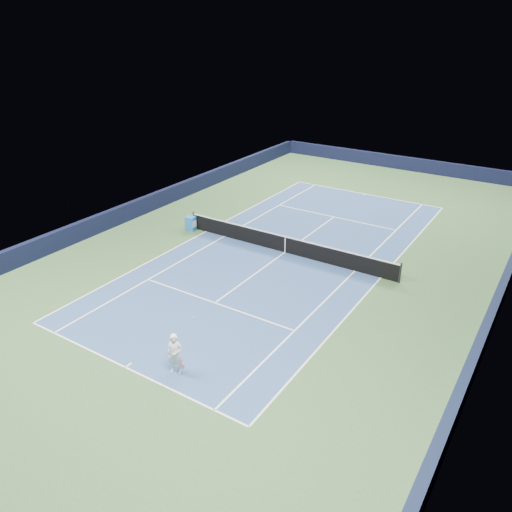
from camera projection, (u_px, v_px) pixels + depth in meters
The scene contains 19 objects.
ground at pixel (285, 252), 27.44m from camera, with size 40.00×40.00×0.00m, color #33542E.
wall_far at pixel (401, 163), 42.23m from camera, with size 22.00×0.35×1.10m, color black.
wall_right at pixel (499, 298), 21.93m from camera, with size 0.35×40.00×1.10m, color #101932.
wall_left at pixel (141, 206), 32.49m from camera, with size 0.35×40.00×1.10m, color black.
court_surface at pixel (285, 252), 27.44m from camera, with size 10.97×23.77×0.01m, color navy.
baseline_far at pixel (366, 194), 36.45m from camera, with size 10.97×0.08×0.00m, color white.
baseline_near at pixel (125, 367), 18.43m from camera, with size 10.97×0.08×0.00m, color white.
sideline_doubles_right at pixel (381, 278), 24.77m from camera, with size 0.08×23.77×0.00m, color white.
sideline_doubles_left at pixel (206, 231), 30.12m from camera, with size 0.08×23.77×0.00m, color white.
sideline_singles_right at pixel (355, 271), 25.43m from camera, with size 0.08×23.77×0.00m, color white.
sideline_singles_left at pixel (225, 236), 29.45m from camera, with size 0.08×23.77×0.00m, color white.
service_line_far at pixel (334, 217), 32.29m from camera, with size 8.23×0.08×0.00m, color white.
service_line_near at pixel (215, 303), 22.59m from camera, with size 8.23×0.08×0.00m, color white.
center_service_line at pixel (285, 252), 27.44m from camera, with size 0.08×12.80×0.00m, color white.
center_mark_far at pixel (365, 195), 36.33m from camera, with size 0.08×0.30×0.00m, color white.
center_mark_near at pixel (128, 365), 18.55m from camera, with size 0.08×0.30×0.00m, color white.
tennis_net at pixel (285, 244), 27.23m from camera, with size 12.90×0.10×1.07m.
sponsor_cube at pixel (191, 223), 30.15m from camera, with size 0.62×0.55×0.86m.
tennis_player at pixel (175, 354), 17.86m from camera, with size 0.81×1.33×1.86m.
Camera 1 is at (12.09, -21.74, 11.71)m, focal length 35.00 mm.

